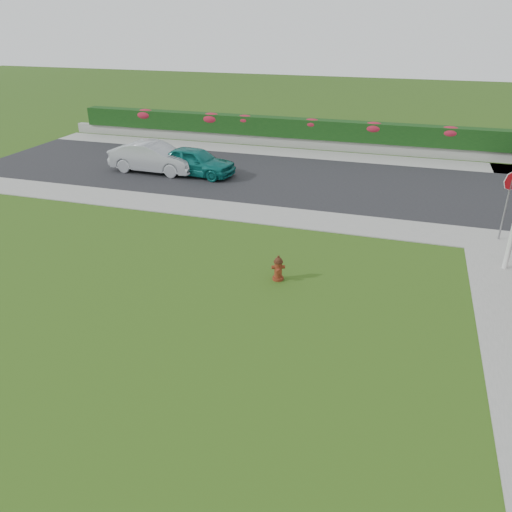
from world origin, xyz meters
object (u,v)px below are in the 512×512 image
(sedan_teal, at_px, (195,161))
(sedan_silver, at_px, (154,157))
(fire_hydrant, at_px, (278,268))
(stop_sign, at_px, (510,189))

(sedan_teal, distance_m, sedan_silver, 2.20)
(fire_hydrant, xyz_separation_m, stop_sign, (6.75, 5.18, 1.51))
(fire_hydrant, height_order, stop_sign, stop_sign)
(fire_hydrant, bearing_deg, sedan_silver, 111.11)
(sedan_teal, bearing_deg, sedan_silver, 98.57)
(stop_sign, bearing_deg, fire_hydrant, -157.12)
(stop_sign, bearing_deg, sedan_teal, 148.38)
(sedan_teal, xyz_separation_m, sedan_silver, (-2.20, -0.09, 0.05))
(sedan_teal, bearing_deg, stop_sign, -100.71)
(fire_hydrant, xyz_separation_m, sedan_teal, (-6.73, 9.31, 0.35))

